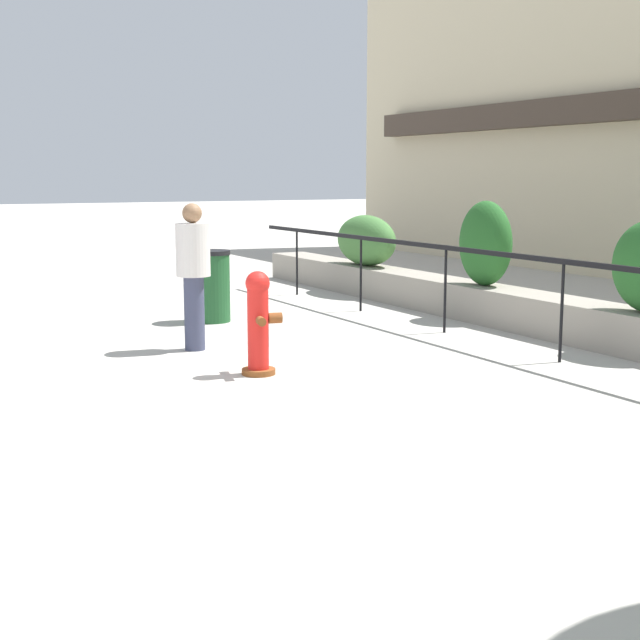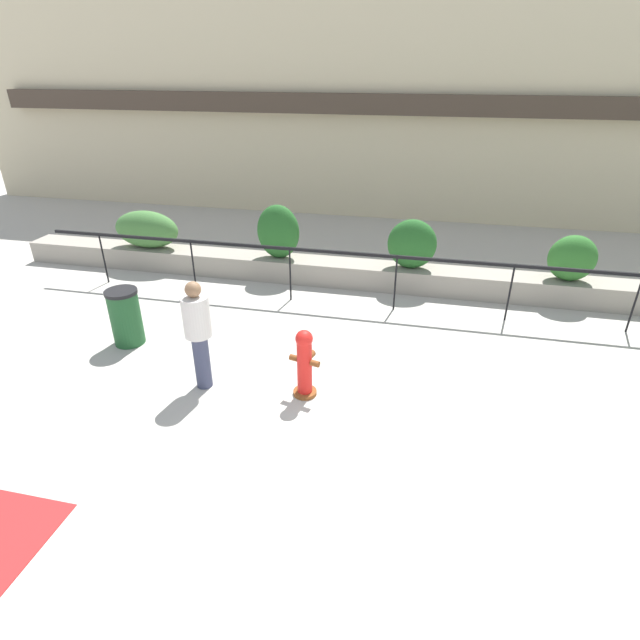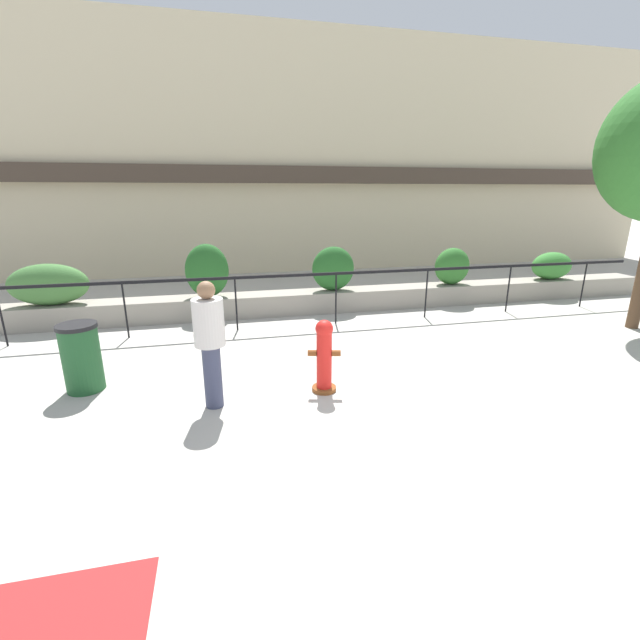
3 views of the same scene
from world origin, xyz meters
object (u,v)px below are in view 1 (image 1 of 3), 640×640
(fire_hydrant, at_px, (258,322))
(trash_bin, at_px, (211,286))
(hedge_bush_0, at_px, (366,240))
(pedestrian, at_px, (193,267))
(hedge_bush_1, at_px, (485,243))

(fire_hydrant, distance_m, trash_bin, 3.51)
(hedge_bush_0, bearing_deg, pedestrian, -52.76)
(hedge_bush_1, xyz_separation_m, fire_hydrant, (1.68, -4.29, -0.55))
(hedge_bush_0, bearing_deg, hedge_bush_1, 0.00)
(hedge_bush_1, height_order, trash_bin, hedge_bush_1)
(hedge_bush_1, height_order, pedestrian, pedestrian)
(pedestrian, bearing_deg, fire_hydrant, 4.38)
(fire_hydrant, bearing_deg, hedge_bush_1, 111.35)
(hedge_bush_1, bearing_deg, pedestrian, -88.53)
(pedestrian, height_order, trash_bin, pedestrian)
(fire_hydrant, bearing_deg, hedge_bush_0, 138.90)
(hedge_bush_0, height_order, hedge_bush_1, hedge_bush_1)
(hedge_bush_1, relative_size, fire_hydrant, 1.11)
(hedge_bush_1, xyz_separation_m, pedestrian, (0.11, -4.40, -0.11))
(hedge_bush_0, xyz_separation_m, trash_bin, (1.50, -3.46, -0.43))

